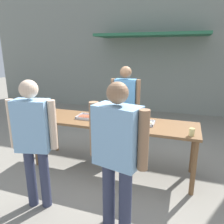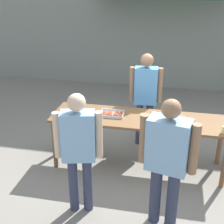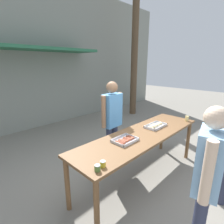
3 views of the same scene
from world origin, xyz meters
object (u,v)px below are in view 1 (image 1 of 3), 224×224
Objects in this scene: beer_cup at (192,132)px; person_customer_with_cup at (117,148)px; food_tray_sausages at (89,117)px; food_tray_buns at (139,122)px; condiment_jar_ketchup at (44,116)px; condiment_jar_mustard at (39,116)px; person_server_behind_table at (125,102)px; person_customer_holding_hotdog at (33,135)px.

beer_cup is 0.06× the size of person_customer_with_cup.
beer_cup is at bearing -9.50° from food_tray_sausages.
person_customer_with_cup reaches higher than food_tray_buns.
condiment_jar_ketchup is 0.70× the size of beer_cup.
food_tray_sausages is 1.67m from beer_cup.
condiment_jar_mustard is 1.59m from person_server_behind_table.
food_tray_buns is at bearing -144.44° from person_customer_holding_hotdog.
person_customer_holding_hotdog is (-1.82, -0.93, 0.07)m from beer_cup.
food_tray_buns is 0.82m from beer_cup.
person_customer_holding_hotdog is at bearing -60.70° from condiment_jar_ketchup.
beer_cup is (2.45, 0.00, 0.02)m from condiment_jar_mustard.
person_server_behind_table reaches higher than person_customer_holding_hotdog.
person_server_behind_table is 1.00× the size of person_customer_with_cup.
beer_cup is (2.35, -0.02, 0.02)m from condiment_jar_ketchup.
person_server_behind_table is at bearing 38.67° from condiment_jar_mustard.
condiment_jar_ketchup is at bearing -18.33° from person_customer_with_cup.
person_customer_with_cup is at bearing -29.48° from condiment_jar_mustard.
condiment_jar_ketchup is at bearing -170.64° from food_tray_buns.
condiment_jar_mustard is at bearing -179.95° from beer_cup.
beer_cup is 0.06× the size of person_customer_holding_hotdog.
food_tray_buns is 1.60m from condiment_jar_ketchup.
condiment_jar_mustard is at bearing -160.76° from food_tray_sausages.
condiment_jar_mustard is at bearing -169.99° from condiment_jar_ketchup.
food_tray_buns is 0.26× the size of person_server_behind_table.
person_customer_with_cup is at bearing -53.97° from food_tray_sausages.
person_customer_holding_hotdog is (0.63, -0.92, 0.09)m from condiment_jar_mustard.
food_tray_sausages is 0.22× the size of person_customer_with_cup.
person_server_behind_table reaches higher than food_tray_buns.
person_server_behind_table reaches higher than condiment_jar_mustard.
condiment_jar_mustard reaches higher than food_tray_buns.
person_customer_with_cup is (0.46, -1.95, -0.02)m from person_server_behind_table.
food_tray_sausages is 1.22m from person_customer_holding_hotdog.
condiment_jar_ketchup reaches higher than food_tray_sausages.
person_customer_holding_hotdog is (-0.17, -1.20, 0.11)m from food_tray_sausages.
food_tray_sausages is at bearing 179.93° from food_tray_buns.
person_server_behind_table reaches higher than food_tray_sausages.
person_server_behind_table is (1.14, 0.98, 0.12)m from condiment_jar_ketchup.
person_customer_holding_hotdog is at bearing -153.03° from beer_cup.
food_tray_sausages is 5.10× the size of condiment_jar_mustard.
person_server_behind_table is at bearing -63.82° from person_customer_with_cup.
person_customer_holding_hotdog reaches higher than food_tray_sausages.
person_customer_holding_hotdog is 1.07m from person_customer_with_cup.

